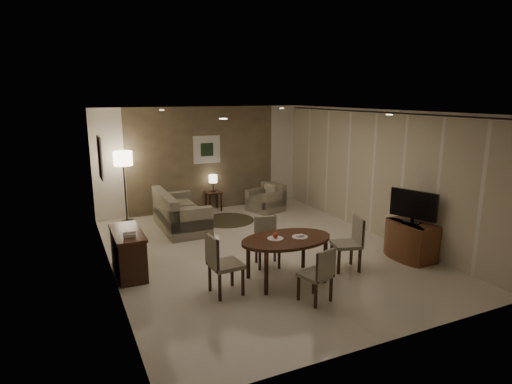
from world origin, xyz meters
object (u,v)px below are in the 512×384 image
chair_left (226,264)px  chair_right (346,244)px  chair_far (268,243)px  armchair (266,198)px  console_desk (128,252)px  side_table (214,201)px  floor_lamp (125,187)px  chair_near (315,274)px  tv_cabinet (411,240)px  dining_table (286,259)px  sofa (181,210)px

chair_left → chair_right: (2.23, -0.00, -0.01)m
chair_far → armchair: bearing=79.1°
console_desk → chair_left: chair_left is taller
console_desk → side_table: size_ratio=2.37×
side_table → console_desk: bearing=-129.4°
chair_right → floor_lamp: 5.48m
chair_far → floor_lamp: (-1.87, 3.83, 0.42)m
console_desk → chair_far: size_ratio=1.39×
chair_near → armchair: 5.07m
chair_far → side_table: chair_far is taller
tv_cabinet → floor_lamp: size_ratio=0.53×
dining_table → chair_near: size_ratio=1.83×
sofa → side_table: 1.68m
dining_table → chair_left: bearing=-178.4°
floor_lamp → chair_left: bearing=-79.9°
chair_near → sofa: 4.35m
chair_far → chair_left: bearing=-131.7°
floor_lamp → chair_far: bearing=-64.0°
console_desk → chair_right: bearing=-22.1°
console_desk → chair_near: size_ratio=1.42×
chair_near → armchair: (1.56, 4.83, -0.07)m
armchair → chair_left: bearing=-52.1°
floor_lamp → console_desk: bearing=-97.8°
chair_far → side_table: size_ratio=1.71×
tv_cabinet → floor_lamp: floor_lamp is taller
armchair → side_table: armchair is taller
floor_lamp → sofa: bearing=-44.9°
floor_lamp → side_table: bearing=3.1°
chair_left → side_table: bearing=-20.8°
tv_cabinet → chair_far: bearing=162.9°
sofa → tv_cabinet: bearing=-136.3°
tv_cabinet → sofa: (-3.40, 3.58, 0.08)m
chair_near → tv_cabinet: bearing=179.1°
side_table → sofa: bearing=-135.2°
chair_right → console_desk: bearing=-96.8°
chair_near → side_table: chair_near is taller
chair_left → armchair: bearing=-37.1°
chair_near → console_desk: bearing=-59.2°
chair_right → tv_cabinet: bearing=101.6°
chair_near → floor_lamp: size_ratio=0.49×
armchair → floor_lamp: (-3.47, 0.49, 0.50)m
tv_cabinet → side_table: 5.24m
dining_table → console_desk: bearing=149.1°
console_desk → tv_cabinet: bearing=-17.1°
dining_table → sofa: bearing=103.3°
console_desk → armchair: bearing=34.1°
chair_near → armchair: chair_near is taller
chair_far → chair_right: size_ratio=0.92×
console_desk → dining_table: size_ratio=0.78×
side_table → chair_near: bearing=-93.5°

